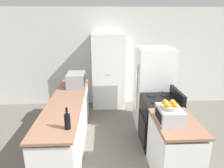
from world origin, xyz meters
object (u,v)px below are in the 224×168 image
at_px(stove, 159,121).
at_px(toaster_oven, 169,115).
at_px(refrigerator, 153,88).
at_px(microwave, 76,80).
at_px(wine_bottle, 67,121).
at_px(pantry_cabinet, 109,72).
at_px(fruit_bowl, 170,106).

height_order(stove, toaster_oven, toaster_oven).
height_order(refrigerator, microwave, refrigerator).
relative_size(stove, wine_bottle, 3.61).
height_order(pantry_cabinet, refrigerator, pantry_cabinet).
bearing_deg(wine_bottle, fruit_bowl, 3.99).
bearing_deg(toaster_oven, refrigerator, 83.59).
distance_m(microwave, fruit_bowl, 2.22).
bearing_deg(stove, fruit_bowl, -99.89).
bearing_deg(fruit_bowl, wine_bottle, -176.01).
relative_size(stove, fruit_bowl, 4.39).
xyz_separation_m(pantry_cabinet, wine_bottle, (-0.62, -2.77, 0.05)).
xyz_separation_m(stove, microwave, (-1.61, 0.81, 0.60)).
distance_m(wine_bottle, toaster_oven, 1.37).
bearing_deg(wine_bottle, stove, 32.54).
xyz_separation_m(pantry_cabinet, toaster_oven, (0.75, -2.66, 0.04)).
relative_size(stove, refrigerator, 0.62).
bearing_deg(pantry_cabinet, fruit_bowl, -74.61).
distance_m(refrigerator, wine_bottle, 2.33).
xyz_separation_m(pantry_cabinet, refrigerator, (0.93, -1.04, -0.11)).
relative_size(pantry_cabinet, fruit_bowl, 8.00).
bearing_deg(fruit_bowl, refrigerator, 83.30).
xyz_separation_m(wine_bottle, fruit_bowl, (1.36, 0.09, 0.14)).
bearing_deg(refrigerator, fruit_bowl, -96.70).
relative_size(pantry_cabinet, toaster_oven, 4.68).
relative_size(microwave, toaster_oven, 1.24).
distance_m(pantry_cabinet, wine_bottle, 2.84).
bearing_deg(fruit_bowl, stove, 80.11).
distance_m(pantry_cabinet, stove, 2.08).
bearing_deg(stove, pantry_cabinet, 116.14).
distance_m(stove, wine_bottle, 1.87).
bearing_deg(microwave, fruit_bowl, -48.96).
bearing_deg(toaster_oven, stove, 80.59).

